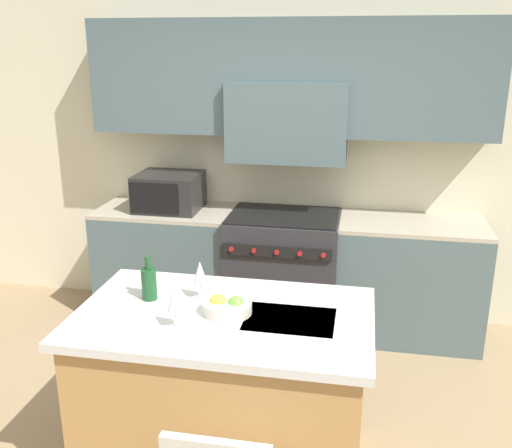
% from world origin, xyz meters
% --- Properties ---
extents(back_cabinetry, '(10.00, 0.46, 2.70)m').
position_xyz_m(back_cabinetry, '(0.00, 2.18, 1.58)').
color(back_cabinetry, beige).
rests_on(back_cabinetry, ground_plane).
extents(back_counter, '(3.05, 0.62, 0.94)m').
position_xyz_m(back_counter, '(0.00, 1.92, 0.47)').
color(back_counter, '#4C6066').
rests_on(back_counter, ground_plane).
extents(range_stove, '(0.87, 0.70, 0.95)m').
position_xyz_m(range_stove, '(0.00, 1.90, 0.47)').
color(range_stove, '#2D2D33').
rests_on(range_stove, ground_plane).
extents(microwave, '(0.50, 0.45, 0.29)m').
position_xyz_m(microwave, '(-0.94, 1.92, 1.08)').
color(microwave, black).
rests_on(microwave, back_counter).
extents(kitchen_island, '(1.49, 0.91, 0.93)m').
position_xyz_m(kitchen_island, '(-0.06, 0.19, 0.47)').
color(kitchen_island, '#B7844C').
rests_on(kitchen_island, ground_plane).
extents(wine_bottle, '(0.08, 0.08, 0.24)m').
position_xyz_m(wine_bottle, '(-0.49, 0.28, 1.02)').
color(wine_bottle, '#194723').
rests_on(wine_bottle, kitchen_island).
extents(wine_glass_near, '(0.08, 0.08, 0.21)m').
position_xyz_m(wine_glass_near, '(-0.25, 0.01, 1.07)').
color(wine_glass_near, white).
rests_on(wine_glass_near, kitchen_island).
extents(wine_glass_far, '(0.08, 0.08, 0.21)m').
position_xyz_m(wine_glass_far, '(-0.22, 0.34, 1.07)').
color(wine_glass_far, white).
rests_on(wine_glass_far, kitchen_island).
extents(fruit_bowl, '(0.25, 0.25, 0.09)m').
position_xyz_m(fruit_bowl, '(-0.05, 0.20, 0.97)').
color(fruit_bowl, silver).
rests_on(fruit_bowl, kitchen_island).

